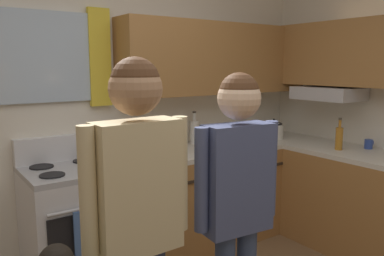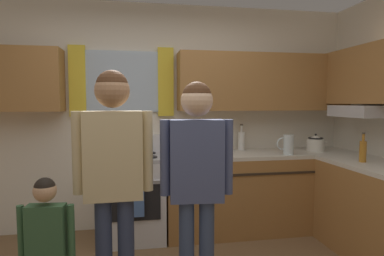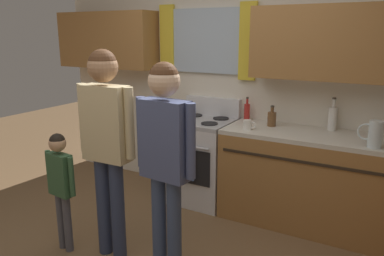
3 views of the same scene
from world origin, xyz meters
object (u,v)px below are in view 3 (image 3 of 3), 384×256
at_px(bottle_milk_white, 333,118).
at_px(bottle_sauce_red, 247,111).
at_px(water_pitcher, 374,134).
at_px(bottle_squat_brown, 272,118).
at_px(mug_ceramic_white, 248,125).
at_px(small_child, 61,179).
at_px(stove_oven, 202,158).
at_px(adult_holding_child, 106,131).
at_px(adult_in_plaid, 165,148).

bearing_deg(bottle_milk_white, bottle_sauce_red, 179.77).
bearing_deg(water_pitcher, bottle_squat_brown, 162.62).
xyz_separation_m(bottle_squat_brown, mug_ceramic_white, (-0.15, -0.26, -0.03)).
xyz_separation_m(bottle_milk_white, small_child, (-1.80, -1.68, -0.38)).
relative_size(bottle_sauce_red, bottle_squat_brown, 1.20).
relative_size(stove_oven, water_pitcher, 5.00).
distance_m(adult_holding_child, small_child, 0.59).
xyz_separation_m(bottle_squat_brown, adult_in_plaid, (-0.30, -1.44, 0.04)).
xyz_separation_m(adult_in_plaid, small_child, (-0.96, -0.11, -0.38)).
height_order(bottle_squat_brown, small_child, bottle_squat_brown).
height_order(bottle_milk_white, bottle_sauce_red, bottle_milk_white).
relative_size(stove_oven, small_child, 1.08).
relative_size(bottle_sauce_red, adult_in_plaid, 0.15).
bearing_deg(bottle_squat_brown, small_child, -128.85).
bearing_deg(bottle_squat_brown, adult_in_plaid, -101.70).
bearing_deg(mug_ceramic_white, small_child, -130.39).
distance_m(mug_ceramic_white, adult_holding_child, 1.37).
distance_m(mug_ceramic_white, water_pitcher, 1.09).
bearing_deg(bottle_milk_white, stove_oven, -170.68).
distance_m(bottle_milk_white, adult_in_plaid, 1.78).
xyz_separation_m(bottle_sauce_red, water_pitcher, (1.25, -0.42, 0.02)).
relative_size(mug_ceramic_white, small_child, 0.12).
xyz_separation_m(water_pitcher, adult_holding_child, (-1.79, -1.13, 0.05)).
bearing_deg(small_child, adult_holding_child, 18.97).
bearing_deg(mug_ceramic_white, adult_in_plaid, -97.25).
relative_size(stove_oven, mug_ceramic_white, 8.76).
distance_m(stove_oven, mug_ceramic_white, 0.78).
bearing_deg(mug_ceramic_white, adult_holding_child, -121.33).
distance_m(bottle_milk_white, bottle_sauce_red, 0.86).
distance_m(bottle_milk_white, adult_holding_child, 2.08).
relative_size(bottle_squat_brown, adult_in_plaid, 0.13).
relative_size(bottle_milk_white, bottle_squat_brown, 1.53).
xyz_separation_m(stove_oven, bottle_squat_brown, (0.73, 0.09, 0.51)).
height_order(stove_oven, bottle_squat_brown, bottle_squat_brown).
bearing_deg(adult_in_plaid, water_pitcher, 42.89).
bearing_deg(stove_oven, adult_in_plaid, -72.27).
height_order(mug_ceramic_white, small_child, small_child).
bearing_deg(bottle_sauce_red, adult_in_plaid, -89.57).
xyz_separation_m(bottle_sauce_red, small_child, (-0.94, -1.68, -0.35)).
bearing_deg(bottle_sauce_red, adult_holding_child, -109.43).
bearing_deg(water_pitcher, bottle_sauce_red, 161.42).
bearing_deg(small_child, adult_in_plaid, 6.76).
bearing_deg(bottle_milk_white, mug_ceramic_white, -151.33).
bearing_deg(bottle_milk_white, small_child, -136.98).
bearing_deg(mug_ceramic_white, bottle_sauce_red, 113.05).
bearing_deg(mug_ceramic_white, water_pitcher, -1.97).
height_order(stove_oven, bottle_milk_white, bottle_milk_white).
bearing_deg(adult_holding_child, mug_ceramic_white, 58.67).
bearing_deg(bottle_squat_brown, bottle_sauce_red, 157.88).
relative_size(bottle_sauce_red, small_child, 0.24).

